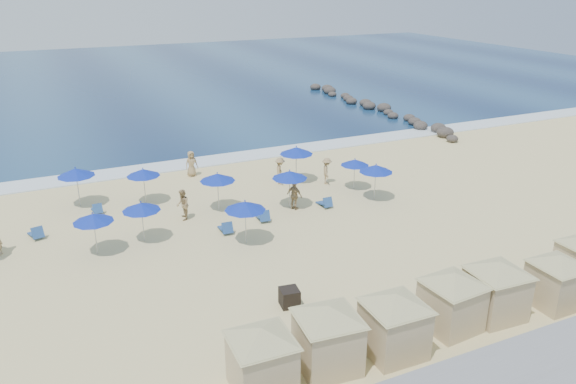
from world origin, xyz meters
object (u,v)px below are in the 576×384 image
object	(u,v)px
beachgoer_4	(191,164)
beachgoer_5	(280,171)
umbrella_11	(376,168)
beachgoer_1	(183,205)
cabana_1	(328,329)
umbrella_5	(141,207)
cabana_4	(497,282)
umbrella_10	(355,162)
umbrella_4	(143,172)
umbrella_6	(245,206)
beachgoer_2	(295,195)
beachgoer_3	(327,171)
cabana_0	(262,351)
cabana_3	(453,293)
umbrella_7	(217,177)
rock_jetty	(374,107)
umbrella_9	(296,151)
umbrella_2	(76,172)
umbrella_3	(93,218)
cabana_2	(395,316)
umbrella_8	(290,175)
cabana_5	(558,274)
trash_bin	(289,297)

from	to	relation	value
beachgoer_4	beachgoer_5	distance (m)	6.40
umbrella_11	beachgoer_1	size ratio (longest dim) A/B	1.32
cabana_1	umbrella_5	world-z (taller)	cabana_1
cabana_4	umbrella_10	distance (m)	15.36
umbrella_4	umbrella_6	world-z (taller)	umbrella_6
beachgoer_2	beachgoer_4	distance (m)	9.37
beachgoer_3	beachgoer_5	world-z (taller)	beachgoer_5
cabana_0	cabana_4	distance (m)	10.33
umbrella_11	beachgoer_3	bearing A→B (deg)	108.66
cabana_3	umbrella_7	bearing A→B (deg)	106.32
rock_jetty	cabana_1	size ratio (longest dim) A/B	6.04
cabana_3	umbrella_9	distance (m)	18.00
cabana_1	umbrella_7	world-z (taller)	cabana_1
beachgoer_3	umbrella_2	bearing A→B (deg)	105.46
umbrella_5	beachgoer_3	xyz separation A→B (m)	(13.00, 3.74, -1.08)
umbrella_3	cabana_4	bearing A→B (deg)	-41.88
umbrella_9	cabana_4	bearing A→B (deg)	-88.85
cabana_3	beachgoer_1	distance (m)	16.41
cabana_2	umbrella_10	bearing A→B (deg)	63.56
umbrella_8	cabana_1	bearing A→B (deg)	-109.91
cabana_5	umbrella_10	world-z (taller)	cabana_5
umbrella_5	umbrella_6	bearing A→B (deg)	-27.46
cabana_2	umbrella_8	size ratio (longest dim) A/B	1.81
cabana_0	umbrella_4	bearing A→B (deg)	90.41
umbrella_2	beachgoer_3	world-z (taller)	umbrella_2
cabana_3	cabana_4	bearing A→B (deg)	-2.37
cabana_3	umbrella_6	world-z (taller)	cabana_3
cabana_2	umbrella_4	size ratio (longest dim) A/B	1.90
umbrella_8	cabana_3	bearing A→B (deg)	-88.02
cabana_0	beachgoer_4	bearing A→B (deg)	80.15
umbrella_2	cabana_5	bearing A→B (deg)	-49.52
umbrella_3	umbrella_6	bearing A→B (deg)	-15.62
umbrella_9	umbrella_8	bearing A→B (deg)	-120.70
umbrella_8	beachgoer_1	xyz separation A→B (m)	(-6.32, 0.94, -1.20)
umbrella_8	beachgoer_4	world-z (taller)	umbrella_8
umbrella_9	beachgoer_5	size ratio (longest dim) A/B	1.41
umbrella_6	cabana_2	bearing A→B (deg)	-81.37
umbrella_7	umbrella_9	bearing A→B (deg)	21.40
cabana_2	umbrella_9	size ratio (longest dim) A/B	1.71
umbrella_2	umbrella_6	distance (m)	11.66
trash_bin	beachgoer_3	bearing A→B (deg)	63.10
umbrella_3	umbrella_7	world-z (taller)	umbrella_7
beachgoer_5	beachgoer_3	bearing A→B (deg)	-88.47
cabana_3	umbrella_2	bearing A→B (deg)	121.52
cabana_2	umbrella_3	xyz separation A→B (m)	(-8.90, 12.92, 0.40)
cabana_3	umbrella_8	world-z (taller)	cabana_3
umbrella_4	umbrella_10	bearing A→B (deg)	-14.15
cabana_1	umbrella_3	bearing A→B (deg)	116.58
umbrella_3	beachgoer_3	world-z (taller)	umbrella_3
umbrella_8	beachgoer_4	distance (m)	9.01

